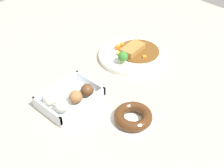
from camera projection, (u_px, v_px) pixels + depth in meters
name	position (u px, v px, depth m)	size (l,w,h in m)	color
ground_plane	(100.00, 75.00, 1.20)	(1.60, 1.60, 0.00)	#B2A893
curry_plate	(131.00, 54.00, 1.27)	(0.25, 0.25, 0.07)	white
donut_box	(69.00, 99.00, 1.06)	(0.20, 0.14, 0.06)	silver
chocolate_ring_donut	(133.00, 117.00, 1.01)	(0.15, 0.15, 0.03)	white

